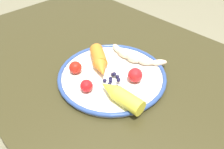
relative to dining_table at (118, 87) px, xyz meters
name	(u,v)px	position (x,y,z in m)	size (l,w,h in m)	color
dining_table	(118,87)	(0.00, 0.00, 0.00)	(1.26, 0.75, 0.72)	#39341A
plate	(112,75)	(0.02, -0.05, 0.09)	(0.32, 0.32, 0.02)	white
banana	(135,57)	(0.02, 0.05, 0.11)	(0.20, 0.09, 0.03)	beige
carrot_orange	(100,61)	(-0.03, -0.05, 0.12)	(0.14, 0.11, 0.04)	orange
carrot_yellow	(120,95)	(0.11, -0.11, 0.12)	(0.13, 0.05, 0.04)	yellow
blueberry_pile	(113,80)	(0.05, -0.07, 0.10)	(0.06, 0.06, 0.02)	#191638
tomato_near	(135,75)	(0.09, -0.02, 0.12)	(0.04, 0.04, 0.04)	red
tomato_mid	(86,86)	(0.02, -0.14, 0.11)	(0.03, 0.03, 0.03)	red
tomato_far	(75,68)	(-0.06, -0.12, 0.12)	(0.04, 0.04, 0.04)	red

